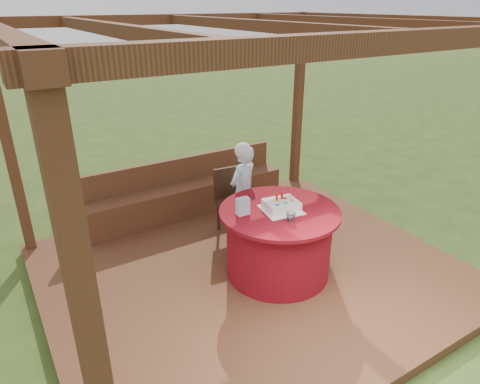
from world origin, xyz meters
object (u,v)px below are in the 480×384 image
Objects in this scene: chair at (233,198)px; gift_bag at (243,206)px; bench at (187,196)px; birthday_cake at (281,205)px; drinking_glass at (291,217)px; table at (278,241)px; elderly_woman at (243,190)px.

gift_bag is at bearing -115.18° from chair.
chair reaches higher than bench.
birthday_cake is 0.27m from drinking_glass.
bench is 0.90m from chair.
gift_bag is at bearing 130.29° from drinking_glass.
chair is 4.69× the size of gift_bag.
bench is 29.44× the size of drinking_glass.
chair reaches higher than table.
birthday_cake reaches higher than table.
table is 1.03× the size of elderly_woman.
elderly_woman reaches higher than birthday_cake.
bench is 2.29m from drinking_glass.
chair is (0.08, 1.13, 0.08)m from table.
chair is (0.29, -0.82, 0.22)m from bench.
chair is at bearing 111.46° from elderly_woman.
drinking_glass is at bearing -95.69° from chair.
elderly_woman is (0.35, -0.98, 0.38)m from bench.
gift_bag reaches higher than table.
table is 0.45m from birthday_cake.
elderly_woman is at bearing -68.54° from chair.
gift_bag is (-0.41, 0.13, 0.04)m from birthday_cake.
chair is at bearing 86.08° from table.
elderly_woman is 12.54× the size of drinking_glass.
drinking_glass is (0.33, -0.39, -0.05)m from gift_bag.
chair is 0.23m from elderly_woman.
bench is 1.11m from elderly_woman.
gift_bag reaches higher than chair.
birthday_cake is at bearing -31.54° from table.
table is 12.96× the size of drinking_glass.
chair is at bearing 86.80° from birthday_cake.
drinking_glass is (-0.08, -0.26, -0.01)m from birthday_cake.
elderly_woman is 1.27m from drinking_glass.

